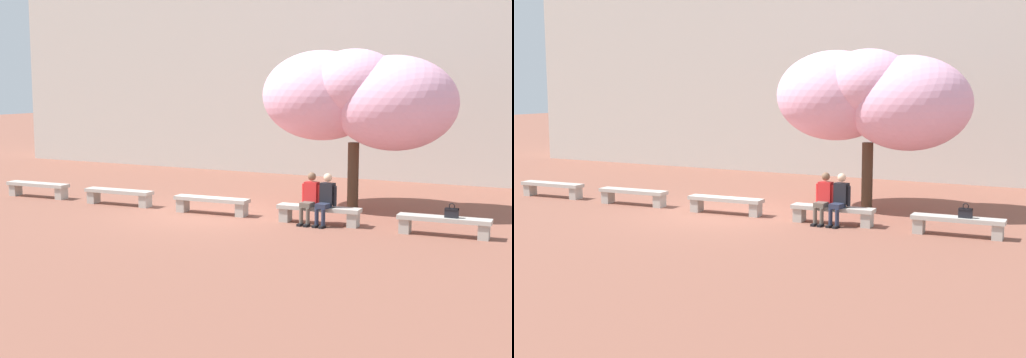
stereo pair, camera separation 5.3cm
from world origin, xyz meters
TOP-DOWN VIEW (x-y plane):
  - ground_plane at (0.00, 0.00)m, footprint 100.00×100.00m
  - building_facade at (0.00, 10.48)m, footprint 28.96×4.00m
  - stone_bench_west_end at (-6.18, 0.00)m, footprint 2.14×0.52m
  - stone_bench_near_west at (-3.09, 0.00)m, footprint 2.14×0.52m
  - stone_bench_center at (0.00, 0.00)m, footprint 2.14×0.52m
  - stone_bench_near_east at (3.09, 0.00)m, footprint 2.14×0.52m
  - stone_bench_east_end at (6.18, 0.00)m, footprint 2.14×0.52m
  - person_seated_left at (2.87, -0.05)m, footprint 0.51×0.70m
  - person_seated_right at (3.29, -0.05)m, footprint 0.51×0.71m
  - handbag at (6.35, -0.03)m, footprint 0.30×0.15m
  - cherry_tree_main at (3.22, 2.40)m, footprint 5.44×3.24m

SIDE VIEW (x-z plane):
  - ground_plane at x=0.00m, z-range 0.00..0.00m
  - stone_bench_west_end at x=-6.18m, z-range 0.09..0.54m
  - stone_bench_near_west at x=-3.09m, z-range 0.09..0.54m
  - stone_bench_center at x=0.00m, z-range 0.09..0.54m
  - stone_bench_near_east at x=3.09m, z-range 0.09..0.54m
  - stone_bench_east_end at x=6.18m, z-range 0.09..0.54m
  - handbag at x=6.35m, z-range 0.41..0.75m
  - person_seated_left at x=2.87m, z-range 0.05..1.34m
  - person_seated_right at x=3.29m, z-range 0.05..1.34m
  - cherry_tree_main at x=3.22m, z-range 0.92..5.33m
  - building_facade at x=0.00m, z-range 0.00..10.88m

